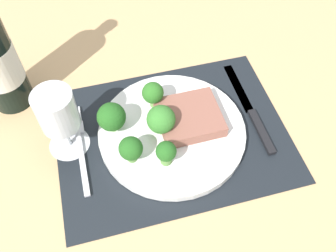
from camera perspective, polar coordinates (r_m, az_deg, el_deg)
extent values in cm
cube|color=tan|center=(69.75, 0.59, -2.12)|extent=(140.00, 110.00, 3.00)
cube|color=black|center=(68.38, 0.60, -1.36)|extent=(42.24, 31.86, 0.30)
cylinder|color=white|center=(67.59, 0.61, -0.91)|extent=(26.87, 26.87, 1.60)
cube|color=#8C5647|center=(67.14, 3.31, 1.36)|extent=(11.21, 10.21, 2.42)
cylinder|color=#5B8942|center=(63.24, -5.60, -4.69)|extent=(1.71, 1.71, 1.58)
sphere|color=#235B1E|center=(61.08, -5.79, -3.48)|extent=(4.09, 4.09, 4.09)
cylinder|color=#5B8942|center=(62.57, -0.29, -5.07)|extent=(1.95, 1.95, 1.81)
sphere|color=#235B1E|center=(60.52, -0.30, -3.93)|extent=(3.50, 3.50, 3.50)
cylinder|color=#6B994C|center=(69.54, -2.29, 3.72)|extent=(1.20, 1.20, 1.99)
sphere|color=#2D6B23|center=(67.46, -2.37, 5.17)|extent=(4.03, 4.03, 4.03)
cylinder|color=#6B994C|center=(67.22, -8.45, -0.05)|extent=(1.47, 1.47, 1.36)
sphere|color=#235B1E|center=(64.93, -8.76, 1.41)|extent=(5.14, 5.14, 5.14)
cylinder|color=#6B994C|center=(65.95, -1.04, -0.52)|extent=(1.25, 1.25, 1.62)
sphere|color=#387A2D|center=(63.54, -1.08, 1.01)|extent=(5.08, 5.08, 5.08)
cube|color=silver|center=(66.45, -13.08, -5.60)|extent=(1.00, 13.00, 0.50)
cube|color=silver|center=(70.84, -13.87, -0.28)|extent=(2.40, 2.60, 0.40)
cube|color=silver|center=(72.82, -14.84, 1.51)|extent=(0.30, 3.60, 0.35)
cube|color=silver|center=(72.77, -14.38, 1.61)|extent=(0.30, 3.60, 0.35)
cube|color=silver|center=(72.72, -13.92, 1.71)|extent=(0.30, 3.60, 0.35)
cube|color=silver|center=(72.67, -13.46, 1.81)|extent=(0.30, 3.60, 0.35)
cube|color=black|center=(70.29, 14.25, -0.81)|extent=(1.40, 10.00, 0.80)
cube|color=silver|center=(76.53, 10.86, 5.94)|extent=(1.80, 13.00, 0.30)
cylinder|color=silver|center=(69.59, -14.96, -2.65)|extent=(7.36, 7.36, 0.40)
cylinder|color=silver|center=(67.01, -15.54, -1.17)|extent=(0.80, 0.80, 6.00)
cylinder|color=silver|center=(61.84, -16.89, 2.30)|extent=(6.59, 6.59, 7.30)
cylinder|color=tan|center=(63.65, -16.38, 1.00)|extent=(5.80, 5.80, 2.56)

